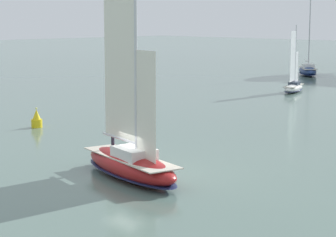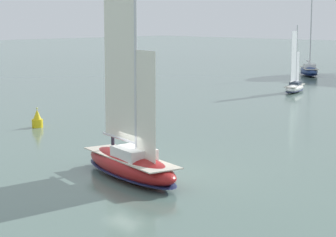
{
  "view_description": "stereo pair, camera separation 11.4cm",
  "coord_description": "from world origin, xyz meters",
  "px_view_note": "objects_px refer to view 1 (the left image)",
  "views": [
    {
      "loc": [
        26.67,
        -23.96,
        8.97
      ],
      "look_at": [
        0.0,
        3.0,
        3.06
      ],
      "focal_mm": 70.0,
      "sensor_mm": 36.0,
      "label": 1
    },
    {
      "loc": [
        26.75,
        -23.88,
        8.97
      ],
      "look_at": [
        0.0,
        3.0,
        3.06
      ],
      "focal_mm": 70.0,
      "sensor_mm": 36.0,
      "label": 2
    }
  ],
  "objects_px": {
    "sailboat_main": "(130,161)",
    "sailboat_moored_mid_channel": "(308,70)",
    "channel_buoy": "(37,120)",
    "sailboat_moored_outer_mooring": "(294,86)"
  },
  "relations": [
    {
      "from": "sailboat_moored_mid_channel",
      "to": "channel_buoy",
      "type": "height_order",
      "value": "sailboat_moored_mid_channel"
    },
    {
      "from": "sailboat_moored_outer_mooring",
      "to": "channel_buoy",
      "type": "xyz_separation_m",
      "value": [
        -0.49,
        -36.28,
        -0.06
      ]
    },
    {
      "from": "sailboat_moored_outer_mooring",
      "to": "sailboat_moored_mid_channel",
      "type": "bearing_deg",
      "value": 118.76
    },
    {
      "from": "sailboat_main",
      "to": "channel_buoy",
      "type": "xyz_separation_m",
      "value": [
        -18.14,
        6.04,
        -0.34
      ]
    },
    {
      "from": "sailboat_main",
      "to": "sailboat_moored_outer_mooring",
      "type": "bearing_deg",
      "value": 112.63
    },
    {
      "from": "sailboat_main",
      "to": "channel_buoy",
      "type": "bearing_deg",
      "value": 161.59
    },
    {
      "from": "channel_buoy",
      "to": "sailboat_moored_outer_mooring",
      "type": "bearing_deg",
      "value": 89.22
    },
    {
      "from": "sailboat_moored_mid_channel",
      "to": "sailboat_moored_outer_mooring",
      "type": "xyz_separation_m",
      "value": [
        11.36,
        -20.71,
        -0.11
      ]
    },
    {
      "from": "sailboat_main",
      "to": "sailboat_moored_mid_channel",
      "type": "relative_size",
      "value": 1.02
    },
    {
      "from": "sailboat_moored_mid_channel",
      "to": "sailboat_moored_outer_mooring",
      "type": "bearing_deg",
      "value": -61.24
    }
  ]
}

